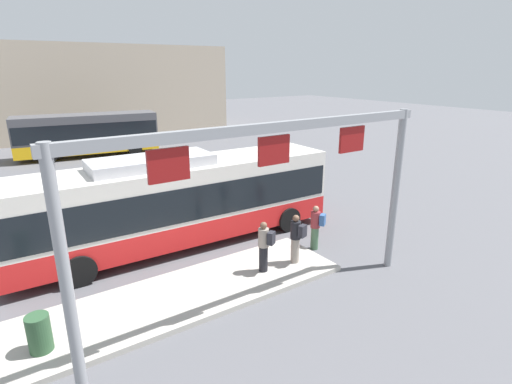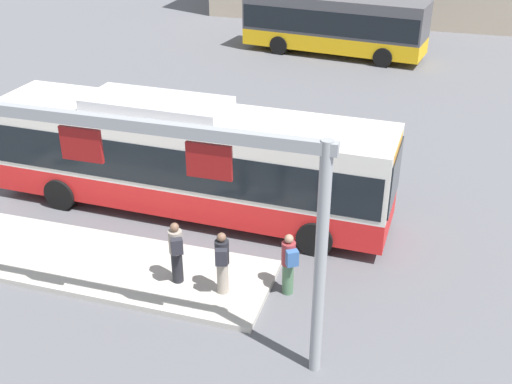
# 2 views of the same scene
# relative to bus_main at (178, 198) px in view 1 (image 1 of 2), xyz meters

# --- Properties ---
(ground_plane) EXTENTS (120.00, 120.00, 0.00)m
(ground_plane) POSITION_rel_bus_main_xyz_m (0.01, -0.00, -1.81)
(ground_plane) COLOR #56565B
(platform_curb) EXTENTS (10.00, 2.80, 0.16)m
(platform_curb) POSITION_rel_bus_main_xyz_m (-1.56, -3.53, -1.73)
(platform_curb) COLOR #B2ADA3
(platform_curb) RESTS_ON ground
(bus_main) EXTENTS (12.04, 2.97, 3.46)m
(bus_main) POSITION_rel_bus_main_xyz_m (0.00, 0.00, 0.00)
(bus_main) COLOR red
(bus_main) RESTS_ON ground
(bus_background_left) EXTENTS (10.07, 3.85, 3.10)m
(bus_background_left) POSITION_rel_bus_main_xyz_m (0.94, 18.41, -0.04)
(bus_background_left) COLOR #EAAD14
(bus_background_left) RESTS_ON ground
(person_boarding) EXTENTS (0.54, 0.60, 1.67)m
(person_boarding) POSITION_rel_bus_main_xyz_m (3.87, -3.22, -0.92)
(person_boarding) COLOR #476B4C
(person_boarding) RESTS_ON ground
(person_waiting_near) EXTENTS (0.45, 0.59, 1.67)m
(person_waiting_near) POSITION_rel_bus_main_xyz_m (2.41, -3.86, -0.76)
(person_waiting_near) COLOR gray
(person_waiting_near) RESTS_ON platform_curb
(person_waiting_mid) EXTENTS (0.53, 0.61, 1.67)m
(person_waiting_mid) POSITION_rel_bus_main_xyz_m (1.19, -3.76, -0.76)
(person_waiting_mid) COLOR black
(person_waiting_mid) RESTS_ON platform_curb
(platform_sign_gantry) EXTENTS (10.15, 0.24, 5.20)m
(platform_sign_gantry) POSITION_rel_bus_main_xyz_m (0.17, -5.55, 1.98)
(platform_sign_gantry) COLOR gray
(platform_sign_gantry) RESTS_ON ground
(station_building) EXTENTS (25.96, 8.00, 8.44)m
(station_building) POSITION_rel_bus_main_xyz_m (4.00, 29.49, 2.41)
(station_building) COLOR tan
(station_building) RESTS_ON ground
(trash_bin) EXTENTS (0.52, 0.52, 0.90)m
(trash_bin) POSITION_rel_bus_main_xyz_m (-5.23, -3.92, -1.20)
(trash_bin) COLOR #2D5133
(trash_bin) RESTS_ON platform_curb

